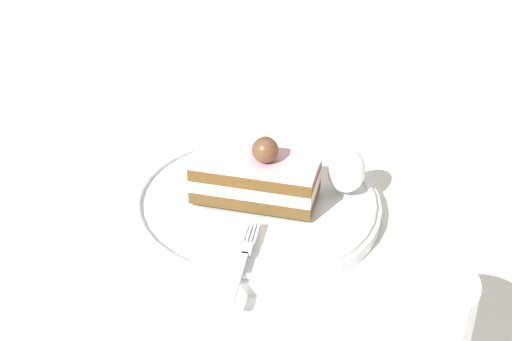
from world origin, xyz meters
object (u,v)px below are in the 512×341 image
at_px(whipped_cream_dollop, 346,171).
at_px(fork, 243,259).
at_px(cake_slice, 256,177).
at_px(dessert_plate, 256,204).

height_order(whipped_cream_dollop, fork, whipped_cream_dollop).
bearing_deg(fork, cake_slice, 35.40).
bearing_deg(dessert_plate, cake_slice, 46.95).
bearing_deg(dessert_plate, fork, -144.63).
distance_m(whipped_cream_dollop, fork, 0.15).
distance_m(dessert_plate, whipped_cream_dollop, 0.09).
xyz_separation_m(cake_slice, fork, (-0.08, -0.06, -0.02)).
relative_size(dessert_plate, cake_slice, 1.85).
relative_size(whipped_cream_dollop, fork, 0.45).
height_order(cake_slice, whipped_cream_dollop, cake_slice).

